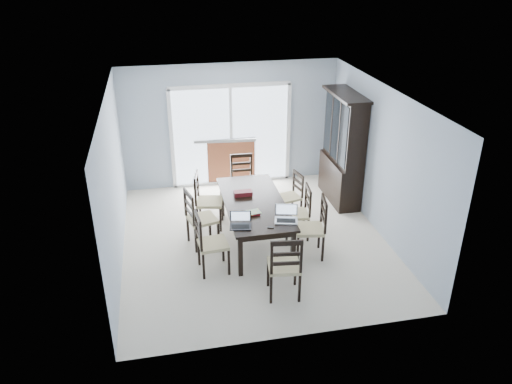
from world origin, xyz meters
TOP-DOWN VIEW (x-y plane):
  - floor at (0.00, 0.00)m, footprint 5.00×5.00m
  - ceiling at (0.00, 0.00)m, footprint 5.00×5.00m
  - back_wall at (0.00, 2.50)m, footprint 4.50×0.02m
  - wall_left at (-2.25, 0.00)m, footprint 0.02×5.00m
  - wall_right at (2.25, 0.00)m, footprint 0.02×5.00m
  - balcony at (0.00, 3.50)m, footprint 4.50×2.00m
  - railing at (0.00, 4.50)m, footprint 4.50×0.06m
  - dining_table at (0.00, 0.00)m, footprint 1.00×2.20m
  - china_hutch at (2.02, 1.25)m, footprint 0.50×1.38m
  - sliding_door at (0.00, 2.48)m, footprint 2.52×0.05m
  - chair_left_near at (-0.91, -0.77)m, footprint 0.49×0.48m
  - chair_left_mid at (-0.99, 0.02)m, footprint 0.56×0.55m
  - chair_left_far at (-0.80, 0.68)m, footprint 0.55×0.54m
  - chair_right_near at (0.89, -0.66)m, footprint 0.53×0.52m
  - chair_right_mid at (0.83, -0.03)m, footprint 0.46×0.45m
  - chair_right_far at (0.89, 0.73)m, footprint 0.47×0.46m
  - chair_end_near at (0.10, -1.69)m, footprint 0.51×0.52m
  - chair_end_far at (0.06, 1.49)m, footprint 0.44×0.46m
  - laptop_dark at (-0.38, -0.80)m, footprint 0.37×0.29m
  - laptop_silver at (0.36, -0.76)m, footprint 0.41×0.33m
  - book_stack at (-0.11, -0.42)m, footprint 0.26×0.21m
  - cell_phone at (0.08, -0.92)m, footprint 0.11×0.08m
  - game_box at (-0.14, 0.28)m, footprint 0.32×0.17m
  - hot_tub at (-0.38, 3.31)m, footprint 2.13×1.94m

SIDE VIEW (x-z plane):
  - balcony at x=0.00m, z-range -0.10..0.00m
  - floor at x=0.00m, z-range 0.00..0.00m
  - hot_tub at x=-0.38m, z-range 0.00..1.02m
  - chair_right_far at x=0.89m, z-range 0.03..1.04m
  - railing at x=0.00m, z-range 0.00..1.10m
  - chair_right_mid at x=0.83m, z-range 0.03..1.14m
  - chair_end_far at x=0.06m, z-range 0.03..1.19m
  - chair_left_near at x=-0.91m, z-range 0.03..1.21m
  - chair_left_mid at x=-0.99m, z-range 0.03..1.23m
  - chair_right_near at x=0.89m, z-range 0.03..1.23m
  - chair_left_far at x=-0.80m, z-range 0.04..1.24m
  - chair_end_near at x=0.10m, z-range 0.04..1.24m
  - dining_table at x=0.00m, z-range 0.30..1.05m
  - cell_phone at x=0.08m, z-range 0.75..0.76m
  - book_stack at x=-0.11m, z-range 0.75..0.79m
  - game_box at x=-0.14m, z-range 0.75..0.83m
  - laptop_dark at x=-0.38m, z-range 0.69..0.92m
  - laptop_silver at x=0.36m, z-range 0.69..0.93m
  - china_hutch at x=2.02m, z-range -0.03..2.17m
  - sliding_door at x=0.00m, z-range 0.00..2.18m
  - back_wall at x=0.00m, z-range 0.00..2.60m
  - wall_left at x=-2.25m, z-range 0.00..2.60m
  - wall_right at x=2.25m, z-range 0.00..2.60m
  - ceiling at x=0.00m, z-range 2.60..2.60m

